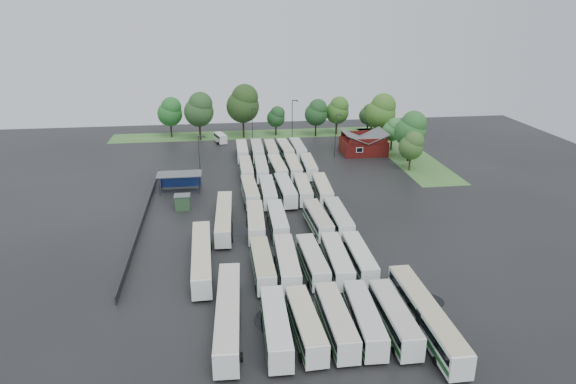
{
  "coord_description": "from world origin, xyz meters",
  "views": [
    {
      "loc": [
        -8.98,
        -71.06,
        33.33
      ],
      "look_at": [
        2.0,
        12.0,
        2.5
      ],
      "focal_mm": 32.0,
      "sensor_mm": 36.0,
      "label": 1
    }
  ],
  "objects": [
    {
      "name": "tree_east_4",
      "position": [
        31.17,
        60.14,
        4.97
      ],
      "size": [
        4.71,
        4.67,
        7.74
      ],
      "color": "black",
      "rests_on": "ground"
    },
    {
      "name": "bus_r3c4",
      "position": [
        8.6,
        14.55,
        1.77
      ],
      "size": [
        3.03,
        11.68,
        3.22
      ],
      "rotation": [
        0.0,
        0.0,
        -0.05
      ],
      "color": "white",
      "rests_on": "ground"
    },
    {
      "name": "bus_r3c1",
      "position": [
        -1.28,
        14.54,
        1.77
      ],
      "size": [
        2.61,
        11.59,
        3.22
      ],
      "rotation": [
        0.0,
        0.0,
        -0.01
      ],
      "color": "white",
      "rests_on": "ground"
    },
    {
      "name": "bus_r3c2",
      "position": [
        1.92,
        14.9,
        1.81
      ],
      "size": [
        2.88,
        11.93,
        3.3
      ],
      "rotation": [
        0.0,
        0.0,
        0.03
      ],
      "color": "white",
      "rests_on": "ground"
    },
    {
      "name": "wash_shed",
      "position": [
        -17.2,
        22.02,
        2.99
      ],
      "size": [
        8.2,
        4.2,
        3.58
      ],
      "color": "#2D2D30",
      "rests_on": "ground"
    },
    {
      "name": "bus_r1c0",
      "position": [
        -4.54,
        -12.37,
        1.75
      ],
      "size": [
        2.61,
        11.46,
        3.18
      ],
      "rotation": [
        0.0,
        0.0,
        0.02
      ],
      "color": "white",
      "rests_on": "ground"
    },
    {
      "name": "bus_r4c0",
      "position": [
        -4.44,
        28.19,
        1.75
      ],
      "size": [
        2.48,
        11.44,
        3.18
      ],
      "rotation": [
        0.0,
        0.0,
        0.0
      ],
      "color": "white",
      "rests_on": "ground"
    },
    {
      "name": "bus_r0c4",
      "position": [
        8.43,
        -26.15,
        1.79
      ],
      "size": [
        2.5,
        11.67,
        3.25
      ],
      "rotation": [
        0.0,
        0.0,
        -0.0
      ],
      "color": "white",
      "rests_on": "ground"
    },
    {
      "name": "bus_r0c0",
      "position": [
        -4.32,
        -26.1,
        1.81
      ],
      "size": [
        2.71,
        11.85,
        3.29
      ],
      "rotation": [
        0.0,
        0.0,
        -0.02
      ],
      "color": "white",
      "rests_on": "ground"
    },
    {
      "name": "bus_r0c2",
      "position": [
        2.13,
        -25.84,
        1.76
      ],
      "size": [
        2.59,
        11.54,
        3.21
      ],
      "rotation": [
        0.0,
        0.0,
        0.01
      ],
      "color": "white",
      "rests_on": "ground"
    },
    {
      "name": "bus_r2c1",
      "position": [
        -1.03,
        1.5,
        1.75
      ],
      "size": [
        2.53,
        11.44,
        3.18
      ],
      "rotation": [
        0.0,
        0.0,
        -0.01
      ],
      "color": "white",
      "rests_on": "ground"
    },
    {
      "name": "brick_building",
      "position": [
        24.0,
        42.77,
        1.87
      ],
      "size": [
        10.07,
        8.6,
        5.39
      ],
      "color": "maroon",
      "rests_on": "ground"
    },
    {
      "name": "tree_north_5",
      "position": [
        22.08,
        62.08,
        6.61
      ],
      "size": [
        6.2,
        6.2,
        10.27
      ],
      "color": "#312415",
      "rests_on": "ground"
    },
    {
      "name": "tree_north_0",
      "position": [
        -22.03,
        64.52,
        6.89
      ],
      "size": [
        6.46,
        6.46,
        10.71
      ],
      "color": "#311D11",
      "rests_on": "ground"
    },
    {
      "name": "tree_east_3",
      "position": [
        30.87,
        52.07,
        8.08
      ],
      "size": [
        7.58,
        7.58,
        12.56
      ],
      "color": "#302011",
      "rests_on": "ground"
    },
    {
      "name": "grass_strip_east",
      "position": [
        34.0,
        42.8,
        0.01
      ],
      "size": [
        10.0,
        50.0,
        0.01
      ],
      "primitive_type": "cube",
      "color": "#406E2F",
      "rests_on": "ground"
    },
    {
      "name": "tree_east_2",
      "position": [
        31.69,
        44.7,
        5.11
      ],
      "size": [
        4.83,
        4.8,
        7.94
      ],
      "color": "black",
      "rests_on": "ground"
    },
    {
      "name": "puddle_3",
      "position": [
        7.52,
        -1.92,
        0.0
      ],
      "size": [
        3.7,
        3.7,
        0.01
      ],
      "primitive_type": "cylinder",
      "color": "black",
      "rests_on": "ground"
    },
    {
      "name": "bus_r2c4",
      "position": [
        8.46,
        0.94,
        1.81
      ],
      "size": [
        2.58,
        11.86,
        3.3
      ],
      "rotation": [
        0.0,
        0.0,
        -0.0
      ],
      "color": "white",
      "rests_on": "ground"
    },
    {
      "name": "puddle_2",
      "position": [
        -6.91,
        3.04,
        0.0
      ],
      "size": [
        5.63,
        5.63,
        0.01
      ],
      "primitive_type": "cylinder",
      "color": "black",
      "rests_on": "ground"
    },
    {
      "name": "tree_east_1",
      "position": [
        32.51,
        35.19,
        7.38
      ],
      "size": [
        6.92,
        6.92,
        11.47
      ],
      "color": "black",
      "rests_on": "ground"
    },
    {
      "name": "minibus",
      "position": [
        -9.37,
        57.23,
        1.28
      ],
      "size": [
        3.4,
        5.63,
        2.31
      ],
      "rotation": [
        0.0,
        0.0,
        0.3
      ],
      "color": "silver",
      "rests_on": "ground"
    },
    {
      "name": "artic_bus_west_a",
      "position": [
        -9.17,
        -23.1,
        1.83
      ],
      "size": [
        3.32,
        17.87,
        3.3
      ],
      "rotation": [
        0.0,
        0.0,
        -0.05
      ],
      "color": "white",
      "rests_on": "ground"
    },
    {
      "name": "artic_bus_west_c",
      "position": [
        -12.38,
        -9.24,
        1.8
      ],
      "size": [
        2.92,
        17.55,
        3.25
      ],
      "rotation": [
        0.0,
        0.0,
        0.03
      ],
      "color": "white",
      "rests_on": "ground"
    },
    {
      "name": "bus_r5c3",
      "position": [
        5.3,
        42.11,
        1.73
      ],
      "size": [
        2.86,
        11.4,
        3.15
      ],
      "rotation": [
        0.0,
        0.0,
        0.04
      ],
      "color": "white",
      "rests_on": "ground"
    },
    {
      "name": "artic_bus_west_b",
      "position": [
        -9.23,
        3.91,
        1.74
      ],
      "size": [
        3.02,
        16.98,
        3.14
      ],
      "rotation": [
        0.0,
        0.0,
        -0.04
      ],
      "color": "white",
      "rests_on": "ground"
    },
    {
      "name": "lamp_post_ne",
      "position": [
        16.79,
        40.59,
        5.79
      ],
      "size": [
        1.54,
        0.3,
        9.98
      ],
      "color": "#2D2D30",
      "rests_on": "ground"
    },
    {
      "name": "lamp_post_nw",
      "position": [
        -13.34,
        25.14,
        5.69
      ],
      "size": [
        1.51,
        0.29,
        9.81
      ],
      "color": "#2D2D30",
      "rests_on": "ground"
    },
    {
      "name": "bus_r4c1",
      "position": [
        -1.34,
        28.31,
        1.74
      ],
      "size": [
        2.67,
        11.42,
        3.16
      ],
      "rotation": [
        0.0,
        0.0,
        -0.02
      ],
      "color": "white",
      "rests_on": "ground"
    },
    {
      "name": "grass_strip_north",
      "position": [
        2.0,
        64.8,
        0.01
      ],
      "size": [
        80.0,
        10.0,
        0.01
      ],
      "primitive_type": "cube",
      "color": "#406E2F",
      "rests_on": "ground"
    },
    {
      "name": "tree_east_0",
      "position": [
        30.37,
        28.57,
        5.5
      ],
      "size": [
        5.17,
        5.17,
        8.56
      ],
      "color": "#3D2B19",
      "rests_on": "ground"
    },
    {
      "name": "bus_r1c3",
      "position": [
        5.19,
        -12.56,
        1.79
      ],
      "size": [
        2.85,
        11.77,
        3.26
      ],
      "rotation": [
        0.0,
        0.0,
        -0.03
      ],
      "color": "white",
      "rests_on": "ground"
    },
    {
      "name": "lamp_post_back_e",
      "position": [
        8.97,
        55.57,
        6.23
      ],
      "size": [
        1.65,
        0.32,
        10.72
      ],
      "color": "#2D2D30",
      "rests_on": "ground"
    },
    {
      "name": "puddle_4",
      "position": [
        14.74,
        -20.88,
        0.0
      ],
      "size": [
        3.37,
        3.37,
        0.01
      ],
      "primitive_type": "cylinder",
      "color": "black",
      "rests_on": "ground"
    },
    {
      "name": "bus_r0c3",
      "position": [
        5.21,
        -25.84,
        1.77
      ],
      "size": [
        2.95,
        11.67,
        3.22
      ],
      "rotation": [
        0.0,
        0.0,
        -0.04
      ],
      "color": "white",
      "rests_on": "ground"
    },
    {
      "name": "artic_bus_east",
      "position": [
        11.9,
        -26.29,
        1.82
      ],
      "size": [
        2.64,
        17.69,
        3.28
      ],
      "rotation": [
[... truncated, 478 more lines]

